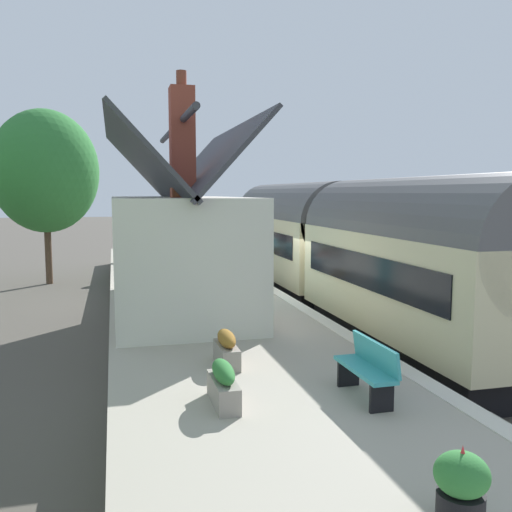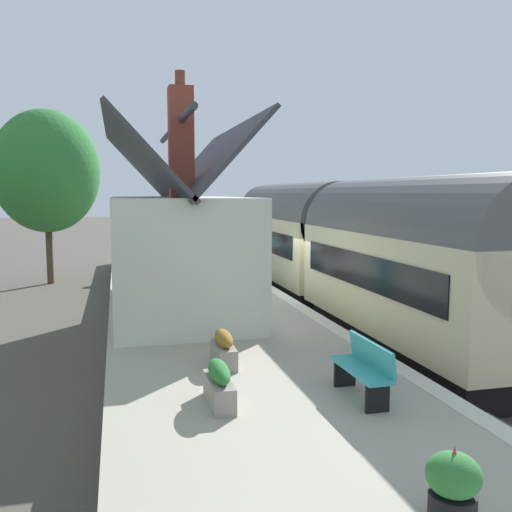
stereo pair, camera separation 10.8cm
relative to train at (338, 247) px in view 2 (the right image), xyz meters
name	(u,v)px [view 2 (the right image)]	position (x,y,z in m)	size (l,w,h in m)	color
ground_plane	(318,321)	(-0.69, 0.90, -2.22)	(160.00, 160.00, 0.00)	#4C473F
platform	(202,313)	(-0.69, 4.52, -1.79)	(32.00, 5.24, 0.85)	#A39B8C
platform_edge_coping	(282,295)	(-0.69, 2.08, -1.36)	(32.00, 0.36, 0.02)	beige
rail_near	(366,316)	(-0.69, -0.72, -2.15)	(52.00, 0.08, 0.14)	gray
rail_far	(323,318)	(-0.69, 0.72, -2.15)	(52.00, 0.08, 0.14)	gray
train	(338,247)	(0.00, 0.00, 0.00)	(17.95, 2.73, 4.32)	black
station_building	(176,247)	(-1.89, 5.36, 0.29)	(7.59, 3.52, 5.90)	silver
bench_mid_platform	(214,262)	(4.13, 3.34, -0.89)	(1.41, 0.46, 0.88)	teal
bench_near_building	(364,367)	(-9.14, 3.32, -0.89)	(1.41, 0.45, 0.88)	teal
bench_by_lamp	(192,248)	(9.59, 3.43, -0.89)	(1.41, 0.45, 0.88)	teal
bench_platform_end	(203,255)	(6.57, 3.38, -0.89)	(1.40, 0.45, 0.88)	teal
planter_edge_far	(214,257)	(7.00, 2.83, -1.01)	(0.42, 0.42, 0.73)	black
planter_corner_building	(224,349)	(-7.03, 5.07, -1.06)	(1.00, 0.32, 0.64)	gray
planter_edge_near	(453,487)	(-12.36, 3.92, -0.99)	(0.51, 0.51, 0.79)	black
planter_by_door	(142,255)	(8.90, 5.79, -1.09)	(0.92, 0.32, 0.59)	#9E5138
planter_bench_left	(219,384)	(-8.87, 5.49, -1.06)	(1.04, 0.32, 0.64)	gray
planter_under_sign	(261,282)	(-0.34, 2.64, -1.00)	(0.41, 0.41, 0.71)	gray
planter_bench_right	(126,252)	(8.95, 6.51, -0.92)	(0.55, 0.55, 0.85)	gray
station_sign_board	(229,241)	(5.17, 2.51, -0.18)	(0.96, 0.06, 1.57)	black
tree_far_left	(46,171)	(8.88, 9.74, 2.64)	(4.33, 4.49, 7.48)	#4C3828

